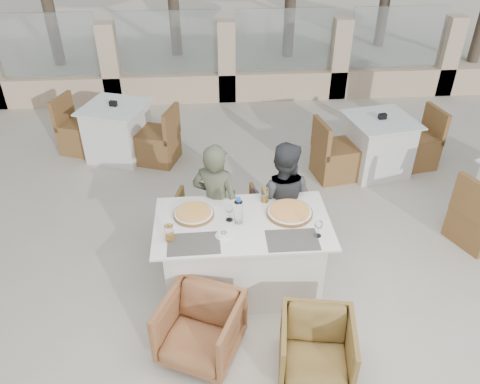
{
  "coord_description": "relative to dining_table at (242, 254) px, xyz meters",
  "views": [
    {
      "loc": [
        -0.38,
        -3.23,
        3.36
      ],
      "look_at": [
        -0.1,
        0.41,
        0.9
      ],
      "focal_mm": 35.0,
      "sensor_mm": 36.0,
      "label": 1
    }
  ],
  "objects": [
    {
      "name": "placemat_near_left",
      "position": [
        -0.44,
        -0.27,
        0.39
      ],
      "size": [
        0.46,
        0.31,
        0.0
      ],
      "primitive_type": "cube",
      "rotation": [
        0.0,
        0.0,
        0.02
      ],
      "color": "#514D45",
      "rests_on": "dining_table"
    },
    {
      "name": "water_bottle",
      "position": [
        -0.04,
        0.0,
        0.52
      ],
      "size": [
        0.08,
        0.08,
        0.27
      ],
      "primitive_type": "cylinder",
      "rotation": [
        0.0,
        0.0,
        0.05
      ],
      "color": "#AFD3E6",
      "rests_on": "dining_table"
    },
    {
      "name": "olive_dish",
      "position": [
        -0.18,
        -0.18,
        0.41
      ],
      "size": [
        0.13,
        0.13,
        0.04
      ],
      "primitive_type": null,
      "rotation": [
        0.0,
        0.0,
        0.22
      ],
      "color": "white",
      "rests_on": "dining_table"
    },
    {
      "name": "beer_glass_left",
      "position": [
        -0.64,
        -0.2,
        0.46
      ],
      "size": [
        0.08,
        0.08,
        0.15
      ],
      "primitive_type": "cylinder",
      "rotation": [
        0.0,
        0.0,
        0.13
      ],
      "color": "orange",
      "rests_on": "dining_table"
    },
    {
      "name": "bg_table_a",
      "position": [
        -1.55,
        2.73,
        0.0
      ],
      "size": [
        1.82,
        1.31,
        0.77
      ],
      "primitive_type": null,
      "rotation": [
        0.0,
        0.0,
        -0.33
      ],
      "color": "white",
      "rests_on": "ground"
    },
    {
      "name": "pizza_left",
      "position": [
        -0.44,
        0.14,
        0.41
      ],
      "size": [
        0.46,
        0.46,
        0.05
      ],
      "primitive_type": "cylinder",
      "rotation": [
        0.0,
        0.0,
        -0.27
      ],
      "color": "orange",
      "rests_on": "dining_table"
    },
    {
      "name": "perimeter_wall_far",
      "position": [
        0.1,
        4.69,
        0.42
      ],
      "size": [
        10.0,
        0.34,
        1.6
      ],
      "primitive_type": null,
      "color": "beige",
      "rests_on": "ground"
    },
    {
      "name": "armchair_near_right",
      "position": [
        0.5,
        -1.02,
        -0.12
      ],
      "size": [
        0.67,
        0.68,
        0.54
      ],
      "primitive_type": "imported",
      "rotation": [
        0.0,
        0.0,
        -0.17
      ],
      "color": "brown",
      "rests_on": "ground"
    },
    {
      "name": "pizza_right",
      "position": [
        0.44,
        0.09,
        0.41
      ],
      "size": [
        0.5,
        0.5,
        0.06
      ],
      "primitive_type": "cylinder",
      "rotation": [
        0.0,
        0.0,
        0.18
      ],
      "color": "orange",
      "rests_on": "dining_table"
    },
    {
      "name": "diner_left",
      "position": [
        -0.23,
        0.45,
        0.28
      ],
      "size": [
        0.57,
        0.48,
        1.34
      ],
      "primitive_type": "imported",
      "rotation": [
        0.0,
        0.0,
        2.75
      ],
      "color": "#4B4F3A",
      "rests_on": "ground"
    },
    {
      "name": "beer_glass_right",
      "position": [
        0.24,
        0.32,
        0.46
      ],
      "size": [
        0.09,
        0.09,
        0.14
      ],
      "primitive_type": "cylinder",
      "rotation": [
        0.0,
        0.0,
        -0.43
      ],
      "color": "#C58D1B",
      "rests_on": "dining_table"
    },
    {
      "name": "wine_glass_centre",
      "position": [
        -0.12,
        0.04,
        0.48
      ],
      "size": [
        0.09,
        0.09,
        0.18
      ],
      "primitive_type": null,
      "rotation": [
        0.0,
        0.0,
        -0.27
      ],
      "color": "white",
      "rests_on": "dining_table"
    },
    {
      "name": "armchair_far_right",
      "position": [
        0.49,
        0.79,
        -0.11
      ],
      "size": [
        0.67,
        0.69,
        0.56
      ],
      "primitive_type": "imported",
      "rotation": [
        0.0,
        0.0,
        3.28
      ],
      "color": "brown",
      "rests_on": "ground"
    },
    {
      "name": "wine_glass_corner",
      "position": [
        0.64,
        -0.24,
        0.48
      ],
      "size": [
        0.08,
        0.08,
        0.18
      ],
      "primitive_type": null,
      "rotation": [
        0.0,
        0.0,
        0.09
      ],
      "color": "silver",
      "rests_on": "dining_table"
    },
    {
      "name": "bg_table_b",
      "position": [
        1.98,
        2.05,
        0.0
      ],
      "size": [
        1.76,
        1.11,
        0.77
      ],
      "primitive_type": null,
      "rotation": [
        0.0,
        0.0,
        0.18
      ],
      "color": "silver",
      "rests_on": "ground"
    },
    {
      "name": "diner_right",
      "position": [
        0.44,
        0.49,
        0.26
      ],
      "size": [
        0.75,
        0.66,
        1.3
      ],
      "primitive_type": "imported",
      "rotation": [
        0.0,
        0.0,
        2.82
      ],
      "color": "#383A3D",
      "rests_on": "ground"
    },
    {
      "name": "armchair_near_left",
      "position": [
        -0.41,
        -0.77,
        -0.1
      ],
      "size": [
        0.81,
        0.82,
        0.57
      ],
      "primitive_type": "imported",
      "rotation": [
        0.0,
        0.0,
        -0.43
      ],
      "color": "brown",
      "rests_on": "ground"
    },
    {
      "name": "dining_table",
      "position": [
        0.0,
        0.0,
        0.0
      ],
      "size": [
        1.6,
        0.9,
        0.77
      ],
      "primitive_type": null,
      "color": "white",
      "rests_on": "ground"
    },
    {
      "name": "placemat_near_right",
      "position": [
        0.41,
        -0.28,
        0.39
      ],
      "size": [
        0.45,
        0.3,
        0.0
      ],
      "primitive_type": "cube",
      "rotation": [
        0.0,
        0.0,
        -0.01
      ],
      "color": "#514C45",
      "rests_on": "dining_table"
    },
    {
      "name": "ground",
      "position": [
        0.1,
        -0.11,
        -0.39
      ],
      "size": [
        80.0,
        80.0,
        0.0
      ],
      "primitive_type": "plane",
      "color": "#BDB4A1",
      "rests_on": "ground"
    },
    {
      "name": "armchair_far_left",
      "position": [
        -0.38,
        0.65,
        -0.1
      ],
      "size": [
        0.75,
        0.76,
        0.57
      ],
      "primitive_type": "imported",
      "rotation": [
        0.0,
        0.0,
        2.9
      ],
      "color": "brown",
      "rests_on": "ground"
    }
  ]
}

